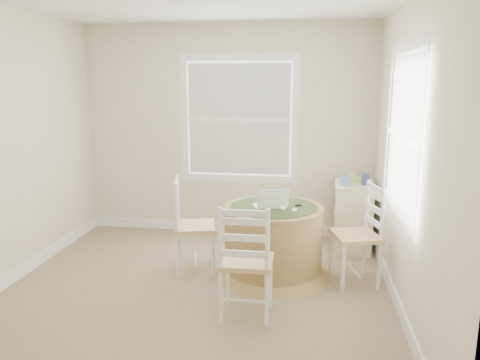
# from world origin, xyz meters

# --- Properties ---
(room) EXTENTS (3.64, 3.64, 2.64)m
(room) POSITION_xyz_m (0.17, 0.16, 1.30)
(room) COLOR #8E7D5A
(room) RESTS_ON ground
(round_table) EXTENTS (1.17, 1.17, 0.71)m
(round_table) POSITION_xyz_m (0.68, 0.53, 0.38)
(round_table) COLOR #9B7845
(round_table) RESTS_ON ground
(chair_left) EXTENTS (0.49, 0.50, 0.95)m
(chair_left) POSITION_xyz_m (-0.11, 0.50, 0.47)
(chair_left) COLOR white
(chair_left) RESTS_ON ground
(chair_near) EXTENTS (0.42, 0.40, 0.95)m
(chair_near) POSITION_xyz_m (0.53, -0.35, 0.47)
(chair_near) COLOR white
(chair_near) RESTS_ON ground
(chair_right) EXTENTS (0.50, 0.51, 0.95)m
(chair_right) POSITION_xyz_m (1.47, 0.44, 0.47)
(chair_right) COLOR white
(chair_right) RESTS_ON ground
(laptop) EXTENTS (0.37, 0.35, 0.22)m
(laptop) POSITION_xyz_m (0.65, 0.51, 0.73)
(laptop) COLOR white
(laptop) RESTS_ON round_table
(mouse) EXTENTS (0.06, 0.09, 0.03)m
(mouse) POSITION_xyz_m (0.77, 0.46, 0.71)
(mouse) COLOR white
(mouse) RESTS_ON round_table
(phone) EXTENTS (0.05, 0.09, 0.02)m
(phone) POSITION_xyz_m (0.89, 0.42, 0.70)
(phone) COLOR #B7BABF
(phone) RESTS_ON round_table
(keys) EXTENTS (0.06, 0.05, 0.02)m
(keys) POSITION_xyz_m (0.92, 0.59, 0.71)
(keys) COLOR black
(keys) RESTS_ON round_table
(corner_chest) EXTENTS (0.47, 0.61, 0.78)m
(corner_chest) POSITION_xyz_m (1.54, 1.39, 0.39)
(corner_chest) COLOR beige
(corner_chest) RESTS_ON ground
(tissue_box) EXTENTS (0.13, 0.13, 0.10)m
(tissue_box) POSITION_xyz_m (1.42, 1.27, 0.83)
(tissue_box) COLOR #5183B9
(tissue_box) RESTS_ON corner_chest
(box_yellow) EXTENTS (0.16, 0.11, 0.06)m
(box_yellow) POSITION_xyz_m (1.58, 1.43, 0.81)
(box_yellow) COLOR #D5D44B
(box_yellow) RESTS_ON corner_chest
(box_blue) EXTENTS (0.08, 0.08, 0.12)m
(box_blue) POSITION_xyz_m (1.64, 1.31, 0.84)
(box_blue) COLOR #2E3F8A
(box_blue) RESTS_ON corner_chest
(cup_cream) EXTENTS (0.07, 0.07, 0.09)m
(cup_cream) POSITION_xyz_m (1.51, 1.51, 0.83)
(cup_cream) COLOR beige
(cup_cream) RESTS_ON corner_chest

